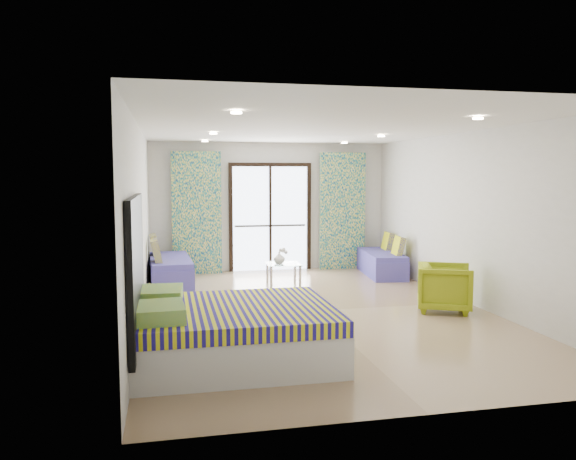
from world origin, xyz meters
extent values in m
cube|color=black|center=(0.00, 3.71, 2.24)|extent=(1.76, 0.08, 0.08)
cube|color=black|center=(-0.84, 3.71, 1.10)|extent=(0.08, 0.08, 2.20)
cube|color=black|center=(0.84, 3.71, 1.10)|extent=(0.08, 0.08, 2.20)
cube|color=black|center=(0.00, 3.71, 1.10)|extent=(0.05, 0.06, 2.20)
cube|color=#595451|center=(0.00, 3.73, 0.95)|extent=(1.52, 0.03, 0.04)
cube|color=beige|center=(-1.55, 3.57, 1.25)|extent=(1.00, 0.10, 2.50)
cube|color=beige|center=(1.55, 3.57, 1.25)|extent=(1.00, 0.10, 2.50)
cylinder|color=#FFE0B2|center=(-1.40, -2.00, 2.67)|extent=(0.12, 0.12, 0.02)
cylinder|color=#FFE0B2|center=(1.40, -2.00, 2.67)|extent=(0.12, 0.12, 0.02)
cylinder|color=#FFE0B2|center=(-1.40, 1.00, 2.67)|extent=(0.12, 0.12, 0.02)
cylinder|color=#FFE0B2|center=(1.40, 1.00, 2.67)|extent=(0.12, 0.12, 0.02)
cylinder|color=#FFE0B2|center=(-1.40, 3.00, 2.67)|extent=(0.12, 0.12, 0.02)
cylinder|color=#FFE0B2|center=(1.40, 3.00, 2.67)|extent=(0.12, 0.12, 0.02)
cube|color=black|center=(-2.46, -1.99, 1.05)|extent=(0.06, 2.10, 1.50)
cube|color=silver|center=(-2.47, -0.74, 1.05)|extent=(0.02, 0.10, 0.10)
cube|color=silver|center=(-1.45, -1.99, 0.22)|extent=(2.17, 1.74, 0.43)
cube|color=navy|center=(-1.45, -1.99, 0.52)|extent=(2.15, 1.77, 0.16)
cube|color=teal|center=(-2.23, -2.40, 0.67)|extent=(0.52, 0.62, 0.15)
cube|color=teal|center=(-2.23, -1.58, 0.67)|extent=(0.53, 0.63, 0.15)
cube|color=#4A43A0|center=(-2.10, 2.45, 0.20)|extent=(0.81, 1.88, 0.41)
cube|color=#4A43A0|center=(-2.10, 2.45, 0.46)|extent=(0.79, 1.84, 0.10)
cube|color=navy|center=(-2.33, 2.01, 0.70)|extent=(0.23, 0.47, 0.43)
cube|color=navy|center=(-2.38, 2.87, 0.70)|extent=(0.23, 0.47, 0.43)
cube|color=#4A43A0|center=(2.10, 2.66, 0.19)|extent=(0.85, 1.75, 0.37)
cube|color=#4A43A0|center=(2.10, 2.66, 0.42)|extent=(0.83, 1.71, 0.09)
cube|color=navy|center=(2.29, 2.25, 0.64)|extent=(0.24, 0.44, 0.39)
cube|color=navy|center=(2.38, 3.03, 0.64)|extent=(0.24, 0.44, 0.39)
cylinder|color=silver|center=(-0.34, 1.80, 0.20)|extent=(0.05, 0.05, 0.39)
cylinder|color=silver|center=(0.19, 1.77, 0.20)|extent=(0.05, 0.05, 0.39)
cylinder|color=silver|center=(-0.31, 2.33, 0.20)|extent=(0.05, 0.05, 0.39)
cylinder|color=silver|center=(0.21, 2.30, 0.20)|extent=(0.05, 0.05, 0.39)
cube|color=#8CA59E|center=(-0.06, 2.05, 0.39)|extent=(0.63, 0.63, 0.02)
sphere|color=white|center=(-0.01, 2.05, 0.61)|extent=(0.07, 0.07, 0.07)
sphere|color=white|center=(-0.06, 2.10, 0.63)|extent=(0.07, 0.07, 0.07)
sphere|color=white|center=(-0.11, 2.05, 0.64)|extent=(0.07, 0.07, 0.07)
sphere|color=white|center=(-0.06, 2.00, 0.66)|extent=(0.07, 0.07, 0.07)
imported|color=white|center=(-0.14, 2.04, 0.50)|extent=(0.26, 0.27, 0.21)
imported|color=#8FA214|center=(1.89, -0.41, 0.39)|extent=(0.95, 0.98, 0.77)
camera|label=1|loc=(-2.13, -7.96, 2.01)|focal=35.00mm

